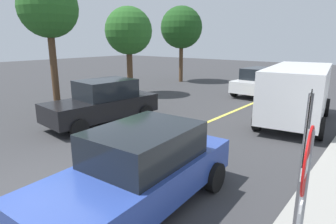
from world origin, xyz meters
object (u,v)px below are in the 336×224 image
object	(u,v)px
tree_centre_verge	(129,31)
tree_right_verge	(48,9)
car_blue_crossing	(139,170)
car_white_far_lane	(261,81)
speed_limit_sign	(305,145)
white_van	(297,91)
stop_sign	(304,192)
car_black_mid_road	(103,102)
tree_left_verge	(181,28)

from	to	relation	value
tree_centre_verge	tree_right_verge	distance (m)	5.22
car_blue_crossing	car_white_far_lane	distance (m)	13.27
speed_limit_sign	white_van	xyz separation A→B (m)	(7.53, 2.08, -0.50)
stop_sign	tree_right_verge	bearing A→B (deg)	72.58
car_blue_crossing	car_white_far_lane	world-z (taller)	car_blue_crossing
speed_limit_sign	tree_centre_verge	xyz separation A→B (m)	(7.51, 11.37, 1.88)
speed_limit_sign	car_black_mid_road	bearing A→B (deg)	71.04
car_black_mid_road	tree_left_verge	bearing A→B (deg)	21.91
tree_right_verge	tree_centre_verge	bearing A→B (deg)	7.88
speed_limit_sign	tree_right_verge	xyz separation A→B (m)	(2.39, 10.66, 2.64)
car_white_far_lane	tree_left_verge	size ratio (longest dim) A/B	0.81
car_blue_crossing	tree_left_verge	world-z (taller)	tree_left_verge
car_white_far_lane	car_black_mid_road	bearing A→B (deg)	165.76
stop_sign	car_white_far_lane	size ratio (longest dim) A/B	0.51
speed_limit_sign	car_blue_crossing	size ratio (longest dim) A/B	0.56
speed_limit_sign	tree_left_verge	distance (m)	18.73
tree_centre_verge	tree_right_verge	size ratio (longest dim) A/B	0.88
stop_sign	tree_right_verge	xyz separation A→B (m)	(3.43, 10.92, 2.81)
speed_limit_sign	tree_centre_verge	distance (m)	13.75
tree_left_verge	tree_centre_verge	xyz separation A→B (m)	(-6.38, -0.99, -0.41)
tree_left_verge	tree_right_verge	size ratio (longest dim) A/B	1.00
tree_left_verge	car_white_far_lane	bearing A→B (deg)	-102.18
speed_limit_sign	tree_centre_verge	size ratio (longest dim) A/B	0.50
car_black_mid_road	tree_right_verge	xyz separation A→B (m)	(-0.31, 2.80, 3.56)
car_black_mid_road	tree_centre_verge	xyz separation A→B (m)	(4.81, 3.51, 2.80)
stop_sign	car_black_mid_road	bearing A→B (deg)	65.31
white_van	car_white_far_lane	size ratio (longest dim) A/B	1.19
car_black_mid_road	car_white_far_lane	bearing A→B (deg)	-14.24
car_blue_crossing	car_white_far_lane	size ratio (longest dim) A/B	0.99
speed_limit_sign	car_blue_crossing	xyz separation A→B (m)	(-0.60, 2.67, -0.95)
car_black_mid_road	tree_centre_verge	distance (m)	6.58
car_blue_crossing	tree_centre_verge	bearing A→B (deg)	47.01
car_black_mid_road	tree_centre_verge	world-z (taller)	tree_centre_verge
stop_sign	white_van	bearing A→B (deg)	15.31
stop_sign	car_blue_crossing	size ratio (longest dim) A/B	0.52
stop_sign	speed_limit_sign	bearing A→B (deg)	14.15
tree_left_verge	tree_centre_verge	world-z (taller)	tree_left_verge
car_blue_crossing	tree_left_verge	size ratio (longest dim) A/B	0.80
car_white_far_lane	tree_right_verge	world-z (taller)	tree_right_verge
tree_centre_verge	tree_right_verge	xyz separation A→B (m)	(-5.12, -0.71, 0.76)
speed_limit_sign	car_black_mid_road	world-z (taller)	speed_limit_sign
white_van	car_black_mid_road	size ratio (longest dim) A/B	1.21
speed_limit_sign	tree_centre_verge	bearing A→B (deg)	56.55
white_van	car_blue_crossing	bearing A→B (deg)	175.89
stop_sign	tree_left_verge	distance (m)	19.70
stop_sign	car_black_mid_road	size ratio (longest dim) A/B	0.52
car_blue_crossing	tree_centre_verge	size ratio (longest dim) A/B	0.90
white_van	tree_left_verge	bearing A→B (deg)	58.22
stop_sign	car_white_far_lane	world-z (taller)	stop_sign
stop_sign	car_blue_crossing	bearing A→B (deg)	81.61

